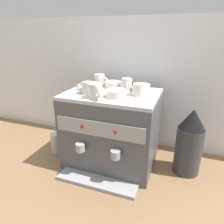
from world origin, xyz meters
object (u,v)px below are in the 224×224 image
object	(u,v)px
ceramic_cup_4	(96,91)
coffee_grinder	(189,142)
espresso_machine	(112,129)
milk_pitcher	(56,143)
ceramic_bowl_1	(116,93)
ceramic_cup_3	(100,80)
ceramic_bowl_3	(91,86)
ceramic_bowl_0	(141,88)
ceramic_cup_1	(87,88)
ceramic_cup_2	(139,89)
ceramic_bowl_2	(113,85)
ceramic_cup_0	(127,84)

from	to	relation	value
ceramic_cup_4	coffee_grinder	size ratio (longest dim) A/B	0.26
espresso_machine	milk_pitcher	xyz separation A→B (m)	(-0.43, -0.04, -0.17)
ceramic_bowl_1	milk_pitcher	distance (m)	0.66
milk_pitcher	ceramic_cup_3	bearing A→B (deg)	32.87
ceramic_bowl_3	coffee_grinder	distance (m)	0.73
ceramic_bowl_0	coffee_grinder	distance (m)	0.46
ceramic_cup_1	milk_pitcher	world-z (taller)	ceramic_cup_1
ceramic_cup_4	ceramic_bowl_0	world-z (taller)	ceramic_cup_4
ceramic_cup_1	ceramic_bowl_1	world-z (taller)	ceramic_cup_1
ceramic_cup_2	coffee_grinder	distance (m)	0.46
ceramic_cup_2	ceramic_bowl_2	world-z (taller)	ceramic_cup_2
ceramic_cup_0	ceramic_bowl_3	xyz separation A→B (m)	(-0.23, -0.07, -0.02)
ceramic_bowl_0	coffee_grinder	size ratio (longest dim) A/B	0.25
espresso_machine	ceramic_cup_0	size ratio (longest dim) A/B	5.46
ceramic_bowl_1	ceramic_cup_3	bearing A→B (deg)	131.90
ceramic_cup_0	ceramic_cup_3	xyz separation A→B (m)	(-0.21, 0.04, 0.00)
ceramic_cup_3	ceramic_bowl_3	world-z (taller)	ceramic_cup_3
ceramic_cup_0	milk_pitcher	size ratio (longest dim) A/B	0.71
ceramic_cup_2	ceramic_bowl_2	xyz separation A→B (m)	(-0.21, 0.13, -0.02)
ceramic_cup_3	ceramic_cup_4	world-z (taller)	ceramic_cup_4
ceramic_cup_1	ceramic_bowl_1	size ratio (longest dim) A/B	0.88
ceramic_bowl_2	espresso_machine	bearing A→B (deg)	-73.51
ceramic_cup_0	ceramic_cup_3	size ratio (longest dim) A/B	0.95
ceramic_cup_2	ceramic_cup_3	world-z (taller)	ceramic_cup_3
ceramic_bowl_3	coffee_grinder	xyz separation A→B (m)	(0.66, 0.01, -0.30)
ceramic_cup_2	ceramic_bowl_2	bearing A→B (deg)	148.85
ceramic_cup_3	ceramic_bowl_0	distance (m)	0.31
espresso_machine	ceramic_bowl_1	size ratio (longest dim) A/B	4.84
ceramic_cup_3	espresso_machine	bearing A→B (deg)	-45.56
ceramic_cup_1	ceramic_bowl_2	world-z (taller)	ceramic_cup_1
ceramic_bowl_1	milk_pitcher	xyz separation A→B (m)	(-0.48, 0.03, -0.44)
ceramic_cup_4	coffee_grinder	xyz separation A→B (m)	(0.55, 0.19, -0.33)
espresso_machine	milk_pitcher	world-z (taller)	espresso_machine
espresso_machine	ceramic_bowl_2	bearing A→B (deg)	106.49
ceramic_cup_1	milk_pitcher	distance (m)	0.55
ceramic_cup_3	milk_pitcher	size ratio (longest dim) A/B	0.75
ceramic_bowl_1	ceramic_bowl_3	bearing A→B (deg)	153.36
ceramic_cup_1	ceramic_bowl_3	xyz separation A→B (m)	(-0.03, 0.11, -0.02)
espresso_machine	ceramic_bowl_2	distance (m)	0.30
ceramic_bowl_1	ceramic_bowl_3	distance (m)	0.24
ceramic_bowl_0	ceramic_bowl_3	bearing A→B (deg)	-167.54
ceramic_cup_3	coffee_grinder	xyz separation A→B (m)	(0.64, -0.09, -0.32)
ceramic_cup_3	ceramic_bowl_1	world-z (taller)	ceramic_cup_3
ceramic_cup_4	milk_pitcher	bearing A→B (deg)	166.28
ceramic_bowl_2	milk_pitcher	distance (m)	0.62
ceramic_cup_1	ceramic_bowl_1	xyz separation A→B (m)	(0.19, -0.00, -0.02)
ceramic_cup_1	ceramic_cup_4	distance (m)	0.11
ceramic_cup_3	ceramic_bowl_2	world-z (taller)	ceramic_cup_3
ceramic_cup_1	ceramic_cup_2	world-z (taller)	ceramic_cup_1
espresso_machine	ceramic_bowl_0	bearing A→B (deg)	33.81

